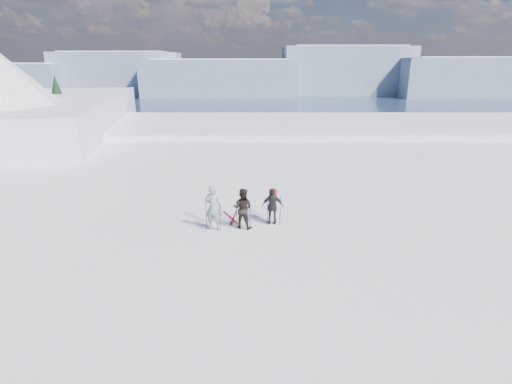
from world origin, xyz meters
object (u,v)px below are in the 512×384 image
at_px(skier_grey, 213,208).
at_px(skis_loose, 232,217).
at_px(skier_pack, 273,206).
at_px(skier_dark, 243,208).

height_order(skier_grey, skis_loose, skier_grey).
distance_m(skier_grey, skier_pack, 2.46).
relative_size(skier_dark, skier_pack, 1.08).
height_order(skier_dark, skier_pack, skier_dark).
height_order(skier_grey, skier_dark, skier_grey).
distance_m(skier_dark, skier_pack, 1.29).
xyz_separation_m(skier_grey, skier_pack, (2.38, 0.58, -0.17)).
xyz_separation_m(skier_dark, skier_pack, (1.23, 0.39, -0.06)).
relative_size(skier_pack, skis_loose, 0.91).
bearing_deg(skis_loose, skier_pack, -21.31).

